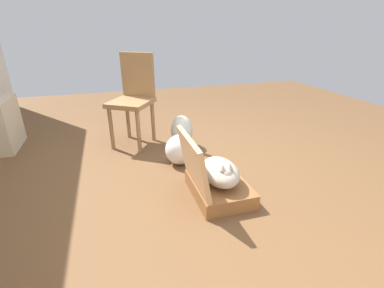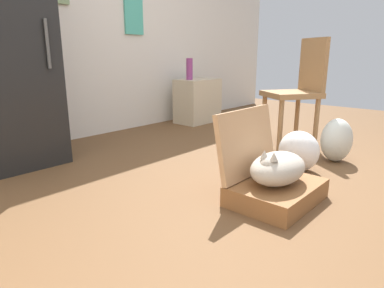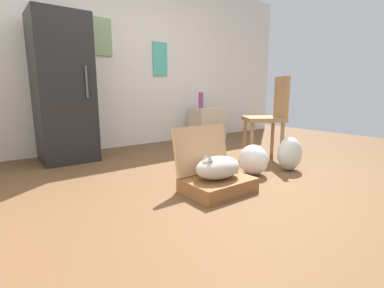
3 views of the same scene
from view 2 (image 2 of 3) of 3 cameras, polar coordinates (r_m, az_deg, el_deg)
ground_plane at (r=2.48m, az=15.16°, el=-5.98°), size 7.68×7.68×0.00m
wall_back at (r=3.91m, az=-16.55°, el=20.75°), size 6.40×0.15×2.60m
suitcase_base at (r=2.12m, az=13.95°, el=-7.88°), size 0.56×0.42×0.12m
suitcase_lid at (r=2.13m, az=9.17°, el=0.21°), size 0.56×0.11×0.42m
cat at (r=2.06m, az=14.13°, el=-3.93°), size 0.50×0.28×0.22m
plastic_bag_white at (r=2.69m, az=17.48°, el=-1.13°), size 0.27×0.31×0.31m
plastic_bag_clear at (r=3.03m, az=23.08°, el=0.61°), size 0.27×0.25×0.36m
refrigerator at (r=2.99m, az=-28.81°, el=12.85°), size 0.60×0.62×1.70m
side_table at (r=4.41m, az=0.95°, el=7.25°), size 0.56×0.35×0.55m
vase_tall at (r=4.28m, az=-0.43°, el=12.48°), size 0.08×0.08×0.26m
chair at (r=3.38m, az=17.48°, el=8.88°), size 0.61×0.60×1.01m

